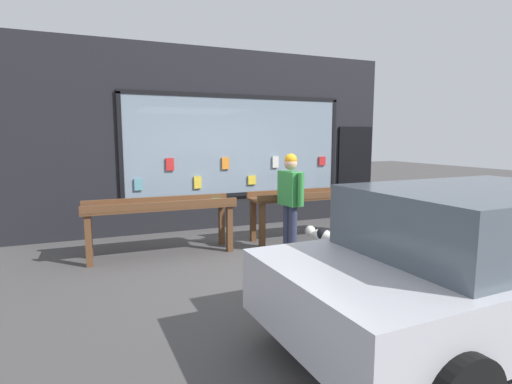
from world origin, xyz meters
name	(u,v)px	position (x,y,z in m)	size (l,w,h in m)	color
ground_plane	(260,259)	(0.00, 0.00, 0.00)	(40.00, 40.00, 0.00)	#474444
shopfront_facade	(218,141)	(0.07, 2.39, 1.79)	(7.73, 0.29, 3.61)	black
display_table_left	(160,211)	(-1.36, 0.82, 0.71)	(2.33, 0.64, 0.89)	brown
display_table_right	(311,200)	(1.36, 0.81, 0.71)	(2.33, 0.62, 0.89)	brown
person_browsing	(290,196)	(0.61, 0.20, 0.93)	(0.27, 0.64, 1.60)	#2D334C
small_dog	(320,235)	(1.04, -0.05, 0.29)	(0.38, 0.53, 0.42)	white
sandwich_board_sign	(403,207)	(3.51, 0.81, 0.45)	(0.64, 0.72, 0.88)	black
parked_car	(479,260)	(0.91, -2.98, 0.74)	(4.03, 2.06, 1.41)	silver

